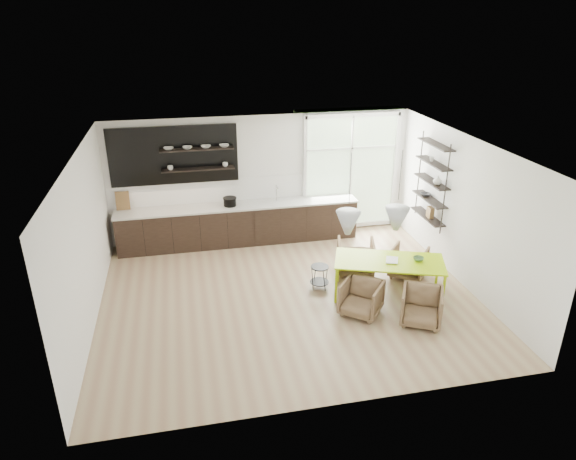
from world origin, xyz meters
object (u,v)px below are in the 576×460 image
object	(u,v)px
armchair_front_left	(361,298)
armchair_front_right	(422,306)
dining_table	(389,263)
armchair_back_left	(356,257)
wire_stool	(320,274)
armchair_back_right	(409,262)

from	to	relation	value
armchair_front_left	armchair_front_right	world-z (taller)	armchair_front_right
dining_table	armchair_back_left	world-z (taller)	dining_table
dining_table	armchair_front_left	world-z (taller)	dining_table
armchair_back_left	armchair_front_right	world-z (taller)	armchair_back_left
armchair_back_left	armchair_front_left	size ratio (longest dim) A/B	1.11
dining_table	wire_stool	distance (m)	1.37
armchair_back_left	wire_stool	world-z (taller)	armchair_back_left
armchair_front_left	armchair_front_right	xyz separation A→B (m)	(0.93, -0.50, 0.01)
dining_table	armchair_front_right	bearing A→B (deg)	-58.05
armchair_front_right	wire_stool	bearing A→B (deg)	159.98
armchair_back_right	armchair_front_right	bearing A→B (deg)	112.59
armchair_back_left	wire_stool	size ratio (longest dim) A/B	1.62
armchair_front_left	wire_stool	xyz separation A→B (m)	(-0.49, 1.04, -0.01)
armchair_back_right	armchair_front_right	xyz separation A→B (m)	(-0.49, -1.63, 0.00)
armchair_front_left	armchair_front_right	distance (m)	1.05
armchair_front_left	armchair_back_right	bearing A→B (deg)	77.48
dining_table	armchair_front_left	size ratio (longest dim) A/B	3.20
dining_table	wire_stool	size ratio (longest dim) A/B	4.68
dining_table	armchair_back_left	size ratio (longest dim) A/B	2.89
armchair_front_right	dining_table	bearing A→B (deg)	129.58
armchair_back_left	armchair_front_left	world-z (taller)	armchair_back_left
armchair_back_right	wire_stool	world-z (taller)	armchair_back_right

